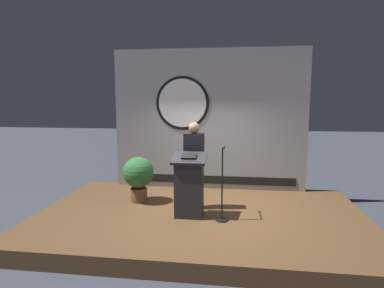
% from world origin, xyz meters
% --- Properties ---
extents(ground_plane, '(40.00, 40.00, 0.00)m').
position_xyz_m(ground_plane, '(0.00, 0.00, 0.00)').
color(ground_plane, '#383D47').
extents(stage_platform, '(6.40, 4.00, 0.30)m').
position_xyz_m(stage_platform, '(0.00, 0.00, 0.15)').
color(stage_platform, brown).
rests_on(stage_platform, ground).
extents(banner_display, '(4.72, 0.12, 3.43)m').
position_xyz_m(banner_display, '(-0.02, 1.85, 2.01)').
color(banner_display, '#9E9EA3').
rests_on(banner_display, stage_platform).
extents(podium, '(0.64, 0.49, 1.22)m').
position_xyz_m(podium, '(-0.19, -0.20, 0.89)').
color(podium, '#26262B').
rests_on(podium, stage_platform).
extents(speaker_person, '(0.40, 0.26, 1.77)m').
position_xyz_m(speaker_person, '(-0.16, 0.28, 1.21)').
color(speaker_person, black).
rests_on(speaker_person, stage_platform).
extents(microphone_stand, '(0.24, 0.56, 1.36)m').
position_xyz_m(microphone_stand, '(0.44, -0.29, 0.77)').
color(microphone_stand, black).
rests_on(microphone_stand, stage_platform).
extents(potted_plant, '(0.67, 0.67, 0.98)m').
position_xyz_m(potted_plant, '(-1.42, 0.54, 0.89)').
color(potted_plant, brown).
rests_on(potted_plant, stage_platform).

